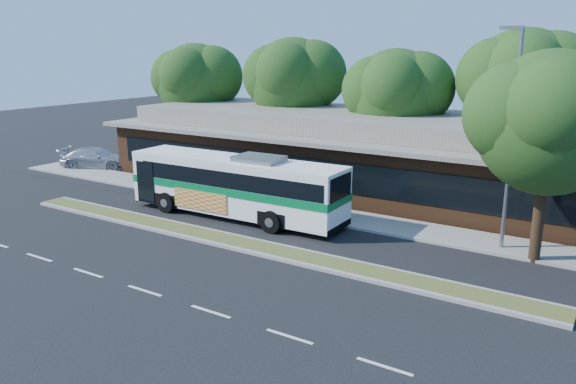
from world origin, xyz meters
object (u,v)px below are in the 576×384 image
object	(u,v)px
transit_bus	(236,182)
sidewalk_tree	(562,120)
lamp_post	(511,134)
sedan	(96,158)

from	to	relation	value
transit_bus	sidewalk_tree	world-z (taller)	sidewalk_tree
lamp_post	sidewalk_tree	world-z (taller)	lamp_post
lamp_post	sidewalk_tree	bearing A→B (deg)	-17.25
lamp_post	sidewalk_tree	distance (m)	2.06
lamp_post	transit_bus	bearing A→B (deg)	-169.81
transit_bus	lamp_post	bearing A→B (deg)	9.03
lamp_post	sedan	xyz separation A→B (m)	(-27.79, 1.91, -4.18)
transit_bus	sidewalk_tree	distance (m)	14.67
transit_bus	sedan	world-z (taller)	transit_bus
sedan	sidewalk_tree	bearing A→B (deg)	-118.85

